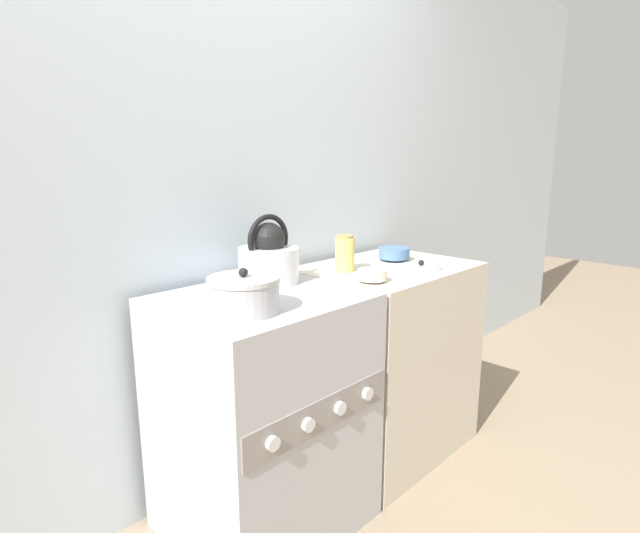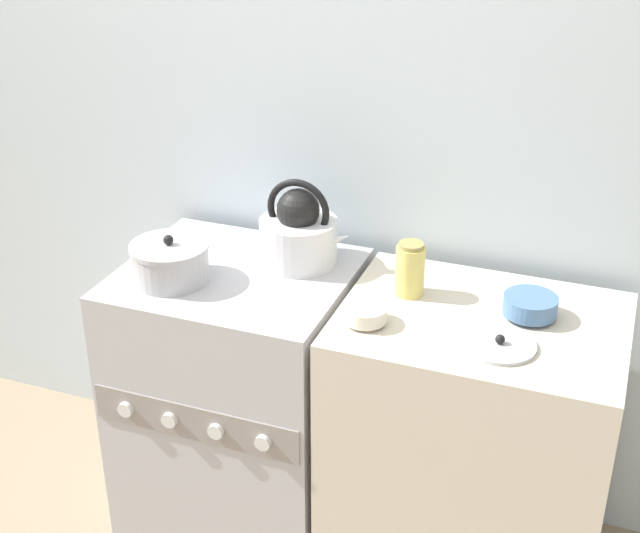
{
  "view_description": "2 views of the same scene",
  "coord_description": "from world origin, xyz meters",
  "px_view_note": "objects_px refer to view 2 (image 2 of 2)",
  "views": [
    {
      "loc": [
        -1.02,
        -0.99,
        1.32
      ],
      "look_at": [
        0.29,
        0.29,
        0.92
      ],
      "focal_mm": 28.0,
      "sensor_mm": 36.0,
      "label": 1
    },
    {
      "loc": [
        1.02,
        -1.74,
        2.02
      ],
      "look_at": [
        0.26,
        0.28,
        0.93
      ],
      "focal_mm": 50.0,
      "sensor_mm": 36.0,
      "label": 2
    }
  ],
  "objects_px": {
    "cooking_pot": "(170,262)",
    "storage_jar": "(410,269)",
    "kettle": "(299,233)",
    "loose_pot_lid": "(499,345)",
    "small_ceramic_bowl": "(365,314)",
    "stove": "(241,397)",
    "enamel_bowl": "(530,305)"
  },
  "relations": [
    {
      "from": "storage_jar",
      "to": "stove",
      "type": "bearing_deg",
      "value": -173.06
    },
    {
      "from": "loose_pot_lid",
      "to": "stove",
      "type": "bearing_deg",
      "value": 170.73
    },
    {
      "from": "stove",
      "to": "kettle",
      "type": "distance_m",
      "value": 0.56
    },
    {
      "from": "kettle",
      "to": "loose_pot_lid",
      "type": "relative_size",
      "value": 1.52
    },
    {
      "from": "cooking_pot",
      "to": "enamel_bowl",
      "type": "xyz_separation_m",
      "value": [
        0.97,
        0.15,
        -0.02
      ]
    },
    {
      "from": "stove",
      "to": "enamel_bowl",
      "type": "distance_m",
      "value": 0.95
    },
    {
      "from": "kettle",
      "to": "small_ceramic_bowl",
      "type": "relative_size",
      "value": 2.47
    },
    {
      "from": "stove",
      "to": "small_ceramic_bowl",
      "type": "height_order",
      "value": "small_ceramic_bowl"
    },
    {
      "from": "enamel_bowl",
      "to": "small_ceramic_bowl",
      "type": "bearing_deg",
      "value": -155.19
    },
    {
      "from": "enamel_bowl",
      "to": "kettle",
      "type": "bearing_deg",
      "value": 173.22
    },
    {
      "from": "small_ceramic_bowl",
      "to": "loose_pot_lid",
      "type": "height_order",
      "value": "small_ceramic_bowl"
    },
    {
      "from": "cooking_pot",
      "to": "stove",
      "type": "bearing_deg",
      "value": 35.15
    },
    {
      "from": "loose_pot_lid",
      "to": "enamel_bowl",
      "type": "bearing_deg",
      "value": 75.59
    },
    {
      "from": "cooking_pot",
      "to": "small_ceramic_bowl",
      "type": "bearing_deg",
      "value": -2.97
    },
    {
      "from": "cooking_pot",
      "to": "storage_jar",
      "type": "distance_m",
      "value": 0.66
    },
    {
      "from": "small_ceramic_bowl",
      "to": "loose_pot_lid",
      "type": "xyz_separation_m",
      "value": [
        0.34,
        0.01,
        -0.02
      ]
    },
    {
      "from": "cooking_pot",
      "to": "enamel_bowl",
      "type": "height_order",
      "value": "cooking_pot"
    },
    {
      "from": "stove",
      "to": "loose_pot_lid",
      "type": "xyz_separation_m",
      "value": [
        0.78,
        -0.13,
        0.43
      ]
    },
    {
      "from": "cooking_pot",
      "to": "storage_jar",
      "type": "height_order",
      "value": "storage_jar"
    },
    {
      "from": "kettle",
      "to": "cooking_pot",
      "type": "bearing_deg",
      "value": -142.0
    },
    {
      "from": "small_ceramic_bowl",
      "to": "loose_pot_lid",
      "type": "distance_m",
      "value": 0.35
    },
    {
      "from": "kettle",
      "to": "small_ceramic_bowl",
      "type": "height_order",
      "value": "kettle"
    },
    {
      "from": "kettle",
      "to": "enamel_bowl",
      "type": "relative_size",
      "value": 1.96
    },
    {
      "from": "kettle",
      "to": "storage_jar",
      "type": "bearing_deg",
      "value": -10.9
    },
    {
      "from": "enamel_bowl",
      "to": "loose_pot_lid",
      "type": "height_order",
      "value": "enamel_bowl"
    },
    {
      "from": "enamel_bowl",
      "to": "small_ceramic_bowl",
      "type": "relative_size",
      "value": 1.26
    },
    {
      "from": "enamel_bowl",
      "to": "storage_jar",
      "type": "bearing_deg",
      "value": 177.67
    },
    {
      "from": "cooking_pot",
      "to": "storage_jar",
      "type": "bearing_deg",
      "value": 14.25
    },
    {
      "from": "kettle",
      "to": "enamel_bowl",
      "type": "xyz_separation_m",
      "value": [
        0.68,
        -0.08,
        -0.06
      ]
    },
    {
      "from": "stove",
      "to": "cooking_pot",
      "type": "height_order",
      "value": "cooking_pot"
    },
    {
      "from": "stove",
      "to": "loose_pot_lid",
      "type": "relative_size",
      "value": 4.76
    },
    {
      "from": "stove",
      "to": "kettle",
      "type": "height_order",
      "value": "kettle"
    }
  ]
}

